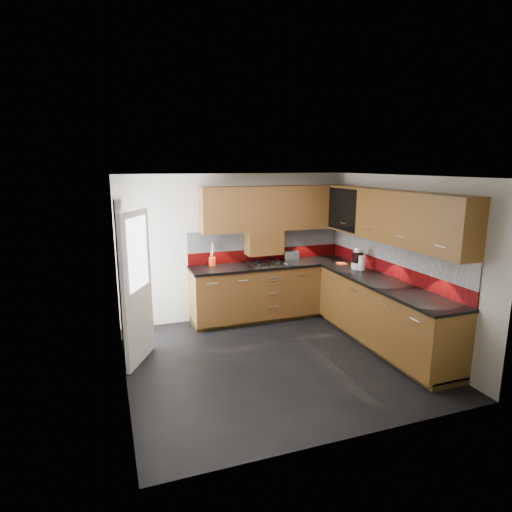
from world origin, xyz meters
name	(u,v)px	position (x,y,z in m)	size (l,w,h in m)	color
room	(276,249)	(0.00, 0.00, 1.50)	(4.00, 3.80, 2.64)	black
base_cabinets	(322,303)	(1.07, 0.72, 0.44)	(2.70, 3.20, 0.95)	#592B13
countertop	(322,273)	(1.05, 0.70, 0.92)	(2.72, 3.22, 0.04)	black
backsplash	(329,251)	(1.28, 0.93, 1.21)	(2.70, 3.20, 0.54)	maroon
upper_cabinets	(332,212)	(1.23, 0.78, 1.84)	(2.50, 3.20, 0.72)	#592B13
extractor_hood	(264,242)	(0.45, 1.64, 1.28)	(0.60, 0.33, 0.40)	#592B13
glass_cabinet	(350,208)	(1.71, 1.07, 1.87)	(0.32, 0.80, 0.66)	black
back_door	(128,282)	(-1.78, 0.75, 1.03)	(0.42, 1.19, 2.04)	white
gas_hob	(267,263)	(0.45, 1.47, 0.95)	(0.57, 0.50, 0.04)	silver
utensil_pot	(212,260)	(-0.42, 1.68, 1.03)	(0.11, 0.11, 0.39)	red
toaster	(291,256)	(0.93, 1.58, 1.03)	(0.27, 0.20, 0.18)	silver
food_processor	(358,260)	(1.66, 0.70, 1.08)	(0.19, 0.19, 0.31)	white
paper_towel	(362,263)	(1.68, 0.62, 1.06)	(0.11, 0.11, 0.23)	white
orange_cloth	(341,264)	(1.60, 1.08, 0.95)	(0.15, 0.13, 0.02)	#EB451A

